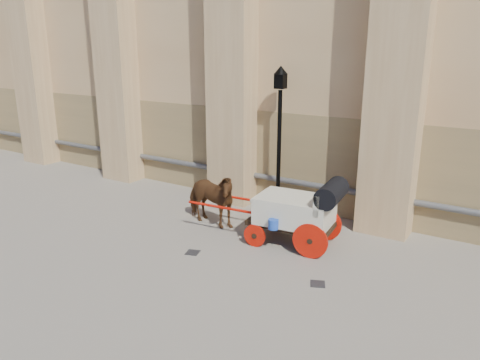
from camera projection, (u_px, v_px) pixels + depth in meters
The scene contains 6 objects.
ground at pixel (190, 245), 12.16m from camera, with size 90.00×90.00×0.00m, color gray.
horse at pixel (210, 198), 13.26m from camera, with size 0.87×1.92×1.62m, color brown.
carriage at pixel (300, 209), 11.91m from camera, with size 4.22×1.59×1.81m.
street_lamp at pixel (279, 136), 13.95m from camera, with size 0.41×0.41×4.42m.
drain_grate_near at pixel (193, 252), 11.72m from camera, with size 0.32×0.32×0.01m, color black.
drain_grate_far at pixel (318, 284), 10.20m from camera, with size 0.32×0.32×0.01m, color black.
Camera 1 is at (7.04, -8.77, 5.10)m, focal length 35.00 mm.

